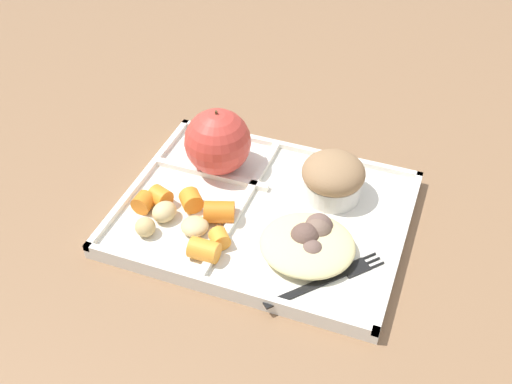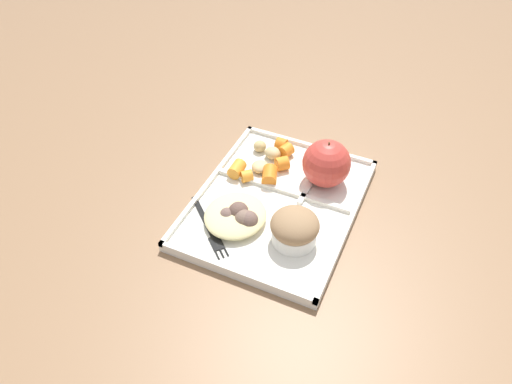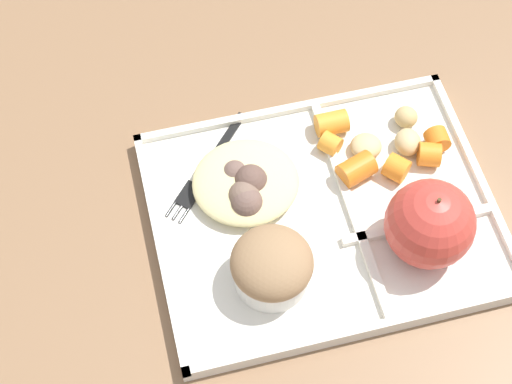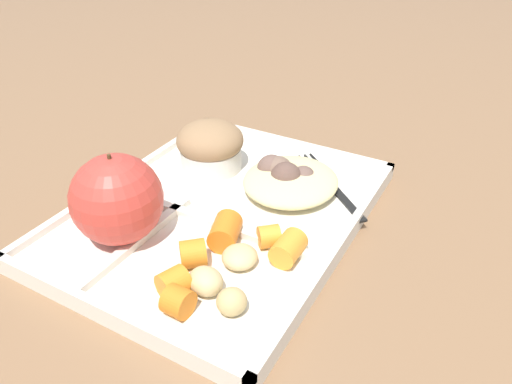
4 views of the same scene
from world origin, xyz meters
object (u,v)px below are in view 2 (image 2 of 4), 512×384
object	(u,v)px
lunch_tray	(277,204)
bran_muffin	(295,228)
plastic_fork	(210,229)
green_apple	(326,163)

from	to	relation	value
lunch_tray	bran_muffin	bearing A→B (deg)	39.51
bran_muffin	plastic_fork	size ratio (longest dim) A/B	0.66
green_apple	bran_muffin	distance (m)	0.16
bran_muffin	plastic_fork	distance (m)	0.15
lunch_tray	green_apple	distance (m)	0.12
lunch_tray	plastic_fork	xyz separation A→B (m)	(0.11, -0.08, 0.01)
plastic_fork	bran_muffin	bearing A→B (deg)	105.45
lunch_tray	plastic_fork	distance (m)	0.14
lunch_tray	green_apple	size ratio (longest dim) A/B	3.79
green_apple	plastic_fork	size ratio (longest dim) A/B	0.76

